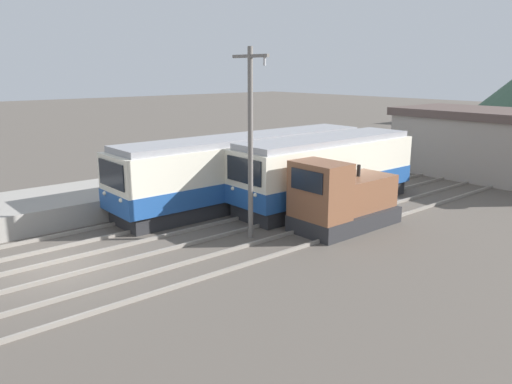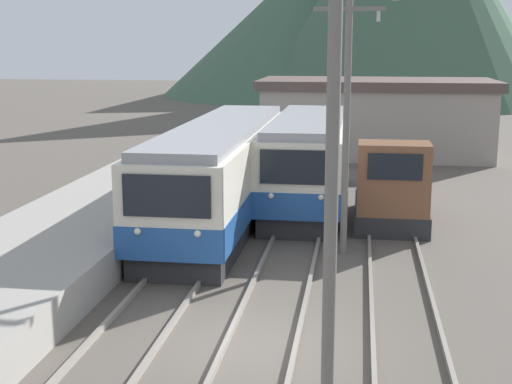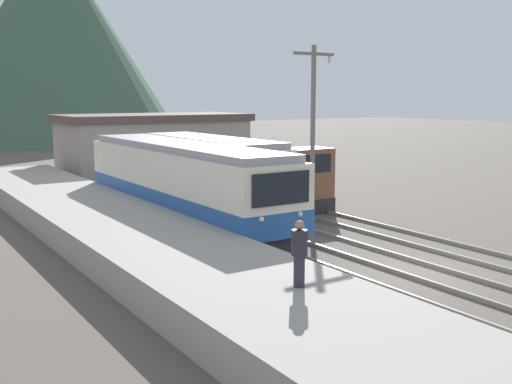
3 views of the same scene
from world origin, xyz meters
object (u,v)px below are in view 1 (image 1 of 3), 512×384
object	(u,v)px
commuter_train_center	(326,173)
commuter_train_left	(248,171)
shunting_locomotive	(342,200)
catenary_mast_mid	(251,138)

from	to	relation	value
commuter_train_center	commuter_train_left	bearing A→B (deg)	-136.93
commuter_train_left	commuter_train_center	bearing A→B (deg)	43.07
commuter_train_center	shunting_locomotive	distance (m)	3.80
catenary_mast_mid	commuter_train_left	bearing A→B (deg)	141.56
shunting_locomotive	commuter_train_center	bearing A→B (deg)	142.50
commuter_train_left	catenary_mast_mid	xyz separation A→B (m)	(4.31, -3.42, 2.42)
commuter_train_left	shunting_locomotive	world-z (taller)	commuter_train_left
shunting_locomotive	catenary_mast_mid	bearing A→B (deg)	-111.79
commuter_train_left	catenary_mast_mid	distance (m)	6.01
commuter_train_center	catenary_mast_mid	xyz separation A→B (m)	(1.51, -6.04, 2.43)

